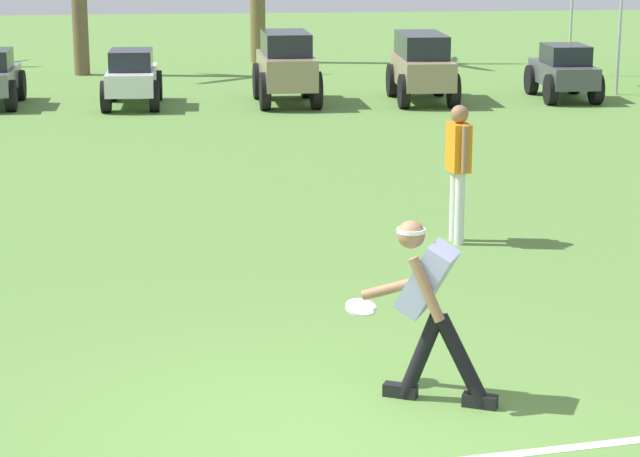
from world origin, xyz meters
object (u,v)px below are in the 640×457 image
Objects in this scene: parked_car_slot_d at (422,65)px; parked_car_slot_b at (132,77)px; frisbee_in_flight at (361,307)px; teammate_near_sideline at (458,160)px; frisbee_thrower at (428,301)px; parked_car_slot_c at (286,66)px; parked_car_slot_e at (564,71)px.

parked_car_slot_b is at bearing -180.00° from parked_car_slot_d.
frisbee_in_flight is 4.53m from teammate_near_sideline.
parked_car_slot_b is 5.69m from parked_car_slot_d.
frisbee_thrower reaches higher than parked_car_slot_b.
parked_car_slot_d is at bearing 79.07° from frisbee_thrower.
parked_car_slot_c is at bearing 87.17° from frisbee_in_flight.
frisbee_thrower is at bearing -91.13° from parked_car_slot_c.
parked_car_slot_c reaches higher than parked_car_slot_d.
teammate_near_sideline is at bearing 74.65° from frisbee_thrower.
teammate_near_sideline is at bearing -112.96° from parked_car_slot_e.
parked_car_slot_d is (5.68, 0.00, 0.16)m from parked_car_slot_b.
parked_car_slot_e is at bearing 0.01° from parked_car_slot_b.
parked_car_slot_e is (5.89, 15.53, -0.22)m from frisbee_thrower.
parked_car_slot_e is at bearing 67.25° from frisbee_in_flight.
teammate_near_sideline is at bearing 67.79° from frisbee_in_flight.
teammate_near_sideline is at bearing -84.98° from parked_car_slot_c.
parked_car_slot_c is at bearing 88.87° from frisbee_thrower.
frisbee_thrower is 15.56m from parked_car_slot_c.
parked_car_slot_c is at bearing 179.82° from parked_car_slot_e.
parked_car_slot_b is (-2.68, 15.53, -0.22)m from frisbee_thrower.
parked_car_slot_d is at bearing 0.00° from parked_car_slot_b.
frisbee_in_flight is 15.13m from parked_car_slot_c.
teammate_near_sideline reaches higher than frisbee_in_flight.
frisbee_in_flight is 0.13× the size of parked_car_slot_d.
teammate_near_sideline is 11.86m from parked_car_slot_e.
teammate_near_sideline reaches higher than frisbee_thrower.
parked_car_slot_d is (2.69, -0.02, -0.02)m from parked_car_slot_c.
teammate_near_sideline is 0.70× the size of parked_car_slot_b.
parked_car_slot_e is at bearing -0.18° from parked_car_slot_c.
parked_car_slot_c is (2.99, 0.02, 0.18)m from parked_car_slot_b.
parked_car_slot_b and parked_car_slot_e have the same top height.
teammate_near_sideline is (1.71, 4.18, 0.33)m from frisbee_in_flight.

